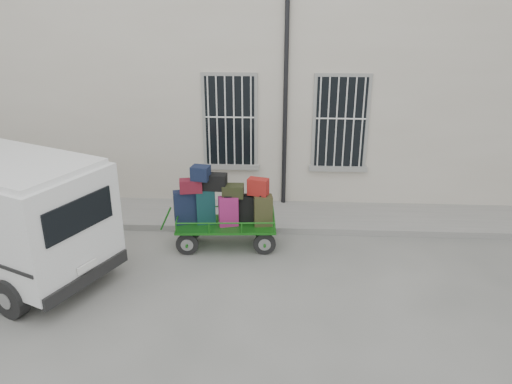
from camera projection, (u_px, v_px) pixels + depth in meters
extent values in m
plane|color=#61615C|center=(237.00, 262.00, 10.28)|extent=(80.00, 80.00, 0.00)
cube|color=#BCB3A1|center=(252.00, 75.00, 14.30)|extent=(24.00, 5.00, 6.00)
cylinder|color=black|center=(285.00, 100.00, 11.93)|extent=(0.11, 0.11, 5.60)
cube|color=black|center=(230.00, 121.00, 12.25)|extent=(1.20, 0.08, 2.20)
cube|color=gray|center=(231.00, 166.00, 12.66)|extent=(1.45, 0.22, 0.12)
cube|color=black|center=(340.00, 123.00, 12.12)|extent=(1.20, 0.08, 2.20)
cube|color=gray|center=(338.00, 168.00, 12.52)|extent=(1.45, 0.22, 0.12)
cube|color=gray|center=(245.00, 215.00, 12.30)|extent=(24.00, 1.70, 0.15)
cylinder|color=black|center=(187.00, 244.00, 10.50)|extent=(0.48, 0.09, 0.48)
cylinder|color=gray|center=(187.00, 244.00, 10.50)|extent=(0.27, 0.10, 0.26)
cylinder|color=black|center=(191.00, 229.00, 11.18)|extent=(0.48, 0.09, 0.48)
cylinder|color=gray|center=(191.00, 229.00, 11.18)|extent=(0.27, 0.10, 0.26)
cylinder|color=black|center=(265.00, 244.00, 10.51)|extent=(0.48, 0.09, 0.48)
cylinder|color=gray|center=(265.00, 244.00, 10.51)|extent=(0.27, 0.10, 0.26)
cylinder|color=black|center=(264.00, 229.00, 11.19)|extent=(0.48, 0.09, 0.48)
cylinder|color=gray|center=(264.00, 229.00, 11.19)|extent=(0.27, 0.10, 0.26)
cube|color=#196517|center=(226.00, 224.00, 10.74)|extent=(2.17, 1.09, 0.05)
cylinder|color=#196517|center=(166.00, 219.00, 10.67)|extent=(0.28, 0.06, 0.54)
cube|color=black|center=(186.00, 207.00, 10.65)|extent=(0.54, 0.37, 0.73)
cube|color=black|center=(185.00, 191.00, 10.51)|extent=(0.20, 0.13, 0.03)
cube|color=#0E3134|center=(206.00, 206.00, 10.63)|extent=(0.43, 0.29, 0.76)
cube|color=black|center=(205.00, 189.00, 10.49)|extent=(0.16, 0.12, 0.03)
cube|color=#911A5A|center=(228.00, 211.00, 10.53)|extent=(0.44, 0.29, 0.65)
cube|color=black|center=(228.00, 196.00, 10.40)|extent=(0.17, 0.11, 0.03)
cube|color=black|center=(246.00, 209.00, 10.70)|extent=(0.41, 0.25, 0.61)
cube|color=black|center=(246.00, 195.00, 10.58)|extent=(0.16, 0.11, 0.03)
cube|color=#2A2B15|center=(263.00, 210.00, 10.56)|extent=(0.42, 0.33, 0.66)
cube|color=black|center=(263.00, 195.00, 10.44)|extent=(0.16, 0.15, 0.03)
cube|color=#53101C|center=(191.00, 186.00, 10.42)|extent=(0.50, 0.34, 0.28)
cube|color=black|center=(214.00, 182.00, 10.46)|extent=(0.57, 0.33, 0.34)
cube|color=black|center=(233.00, 191.00, 10.47)|extent=(0.45, 0.31, 0.26)
cube|color=maroon|center=(258.00, 187.00, 10.45)|extent=(0.47, 0.35, 0.35)
cube|color=black|center=(201.00, 173.00, 10.31)|extent=(0.41, 0.35, 0.30)
cube|color=black|center=(79.00, 215.00, 8.40)|extent=(0.66, 1.36, 0.58)
cube|color=black|center=(88.00, 278.00, 8.84)|extent=(0.91, 1.82, 0.23)
cube|color=white|center=(88.00, 266.00, 8.74)|extent=(0.21, 0.42, 0.13)
cylinder|color=black|center=(11.00, 298.00, 8.42)|extent=(0.75, 0.51, 0.72)
cylinder|color=black|center=(95.00, 250.00, 10.02)|extent=(0.75, 0.51, 0.72)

